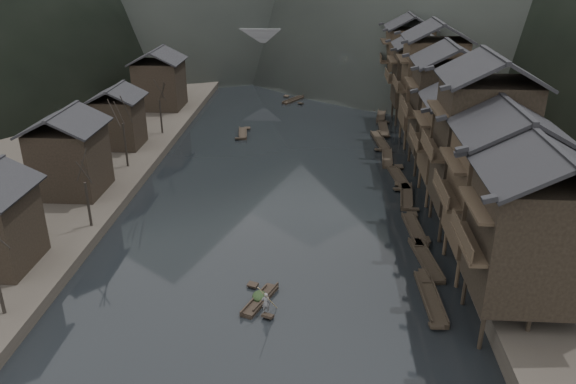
{
  "coord_description": "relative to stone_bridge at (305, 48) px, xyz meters",
  "views": [
    {
      "loc": [
        3.96,
        -39.64,
        23.34
      ],
      "look_at": [
        0.9,
        7.68,
        2.5
      ],
      "focal_mm": 35.0,
      "sensor_mm": 36.0,
      "label": 1
    }
  ],
  "objects": [
    {
      "name": "cargo_heap",
      "position": [
        -0.28,
        -78.13,
        -4.38
      ],
      "size": [
        1.0,
        1.31,
        0.6
      ],
      "primitive_type": "ellipsoid",
      "color": "black",
      "rests_on": "hero_sampan"
    },
    {
      "name": "stone_bridge",
      "position": [
        0.0,
        0.0,
        0.0
      ],
      "size": [
        40.0,
        6.0,
        9.0
      ],
      "color": "#4C4C4F",
      "rests_on": "ground"
    },
    {
      "name": "bare_trees",
      "position": [
        -17.0,
        -62.92,
        1.04
      ],
      "size": [
        3.5,
        42.64,
        6.99
      ],
      "color": "black",
      "rests_on": "left_bank"
    },
    {
      "name": "water",
      "position": [
        0.0,
        -72.0,
        -5.11
      ],
      "size": [
        300.0,
        300.0,
        0.0
      ],
      "primitive_type": "plane",
      "color": "black",
      "rests_on": "ground"
    },
    {
      "name": "midriver_boats",
      "position": [
        -0.86,
        -17.14,
        -4.91
      ],
      "size": [
        12.6,
        46.05,
        0.44
      ],
      "color": "black",
      "rests_on": "water"
    },
    {
      "name": "bamboo_pole",
      "position": [
        0.58,
        -79.8,
        -1.5
      ],
      "size": [
        1.24,
        2.12,
        3.19
      ],
      "primitive_type": "cylinder",
      "rotation": [
        0.64,
        0.0,
        -0.52
      ],
      "color": "#8C7A51",
      "rests_on": "boatman"
    },
    {
      "name": "moored_sampans",
      "position": [
        12.18,
        -53.76,
        -4.91
      ],
      "size": [
        3.21,
        54.6,
        0.47
      ],
      "color": "black",
      "rests_on": "water"
    },
    {
      "name": "stilt_houses",
      "position": [
        17.28,
        -52.71,
        3.64
      ],
      "size": [
        9.0,
        67.6,
        15.83
      ],
      "color": "black",
      "rests_on": "ground"
    },
    {
      "name": "right_bank",
      "position": [
        35.0,
        -32.0,
        -4.21
      ],
      "size": [
        40.0,
        200.0,
        1.8
      ],
      "primitive_type": "cube",
      "color": "#2D2823",
      "rests_on": "ground"
    },
    {
      "name": "hero_sampan",
      "position": [
        -0.21,
        -78.32,
        -4.91
      ],
      "size": [
        2.4,
        4.5,
        0.43
      ],
      "color": "black",
      "rests_on": "water"
    },
    {
      "name": "left_bank",
      "position": [
        -35.0,
        -32.0,
        -4.51
      ],
      "size": [
        40.0,
        200.0,
        1.2
      ],
      "primitive_type": "cube",
      "color": "#2D2823",
      "rests_on": "ground"
    },
    {
      "name": "boatman",
      "position": [
        0.38,
        -79.8,
        -3.89
      ],
      "size": [
        0.59,
        0.39,
        1.59
      ],
      "primitive_type": "imported",
      "rotation": [
        0.0,
        0.0,
        3.17
      ],
      "color": "slate",
      "rests_on": "hero_sampan"
    },
    {
      "name": "left_houses",
      "position": [
        -20.5,
        -51.88,
        0.55
      ],
      "size": [
        8.1,
        53.2,
        8.73
      ],
      "color": "black",
      "rests_on": "left_bank"
    }
  ]
}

